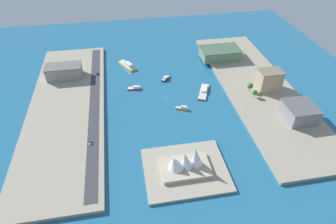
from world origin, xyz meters
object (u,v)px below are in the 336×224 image
Objects in this scene: suv_black at (97,74)px; barge_flat_brown at (204,91)px; water_taxi_orange at (182,108)px; terminal_long_green at (220,53)px; traffic_light_waterfront at (100,85)px; opera_landmark at (185,163)px; tugboat_red at (135,88)px; warehouse_low_gray at (299,112)px; patrol_launch_navy at (166,78)px; van_white at (90,142)px; ferry_yellow_fast at (128,65)px; apartment_midrise_tan at (269,80)px; carpark_squat_concrete at (64,71)px.

barge_flat_brown is at bearing 155.34° from suv_black.
terminal_long_green reaches higher than water_taxi_orange.
opera_landmark reaches higher than traffic_light_waterfront.
barge_flat_brown is at bearing 59.84° from terminal_long_green.
tugboat_red reaches higher than barge_flat_brown.
warehouse_low_gray is at bearing 161.10° from water_taxi_orange.
tugboat_red is at bearing -45.44° from water_taxi_orange.
terminal_long_green is at bearing -126.37° from water_taxi_orange.
patrol_launch_navy is 119.15m from van_white.
patrol_launch_navy is 0.44× the size of ferry_yellow_fast.
barge_flat_brown is at bearing -138.72° from water_taxi_orange.
traffic_light_waterfront is at bearing 55.94° from ferry_yellow_fast.
terminal_long_green is 1.99× the size of apartment_midrise_tan.
suv_black is (73.58, -18.79, 2.53)m from patrol_launch_navy.
tugboat_red is 88.21m from van_white.
van_white is 0.66× the size of traffic_light_waterfront.
tugboat_red is 72.10m from barge_flat_brown.
carpark_squat_concrete is 8.13× the size of suv_black.
terminal_long_green is at bearing 178.72° from ferry_yellow_fast.
patrol_launch_navy is at bearing -130.82° from van_white.
suv_black is at bearing 5.51° from terminal_long_green.
ferry_yellow_fast is at bearing -28.78° from apartment_midrise_tan.
suv_black is 0.13× the size of opera_landmark.
barge_flat_brown is 127.15m from van_white.
tugboat_red is 0.41× the size of carpark_squat_concrete.
apartment_midrise_tan is 49.28m from warehouse_low_gray.
patrol_launch_navy is 129.44m from opera_landmark.
van_white is (38.43, 125.44, 1.91)m from ferry_yellow_fast.
warehouse_low_gray is at bearing 97.88° from apartment_midrise_tan.
carpark_squat_concrete is at bearing -27.06° from warehouse_low_gray.
ferry_yellow_fast is at bearing -40.68° from warehouse_low_gray.
suv_black is at bearing -92.25° from van_white.
water_taxi_orange is 137.45m from carpark_squat_concrete.
terminal_long_green is at bearing -155.39° from patrol_launch_navy.
traffic_light_waterfront reaches higher than barge_flat_brown.
patrol_launch_navy is 0.27× the size of terminal_long_green.
apartment_midrise_tan is (-98.83, 40.67, 12.23)m from patrol_launch_navy.
carpark_squat_concrete is at bearing -33.28° from water_taxi_orange.
suv_black is (108.16, -49.67, 2.77)m from barge_flat_brown.
apartment_midrise_tan is (-27.25, 73.46, 4.57)m from terminal_long_green.
barge_flat_brown is 6.47× the size of suv_black.
water_taxi_orange is 1.96× the size of traffic_light_waterfront.
ferry_yellow_fast reaches higher than tugboat_red.
terminal_long_green is at bearing -156.81° from tugboat_red.
water_taxi_orange is at bearing 96.78° from patrol_launch_navy.
patrol_launch_navy is 70.61m from traffic_light_waterfront.
terminal_long_green is 78.49m from apartment_midrise_tan.
suv_black reaches higher than patrol_launch_navy.
carpark_squat_concrete is (68.66, 15.46, 7.91)m from ferry_yellow_fast.
traffic_light_waterfront is at bearing -5.75° from tugboat_red.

